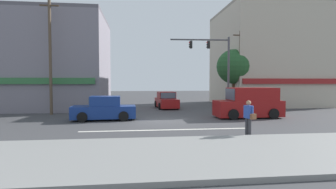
{
  "coord_description": "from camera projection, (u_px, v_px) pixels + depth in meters",
  "views": [
    {
      "loc": [
        -1.55,
        -16.98,
        2.48
      ],
      "look_at": [
        0.71,
        2.0,
        1.6
      ],
      "focal_mm": 28.0,
      "sensor_mm": 36.0,
      "label": 1
    }
  ],
  "objects": [
    {
      "name": "ground_plane",
      "position": [
        161.0,
        120.0,
        17.14
      ],
      "size": [
        120.0,
        120.0,
        0.0
      ],
      "primitive_type": "plane",
      "color": "#3D3D3F"
    },
    {
      "name": "lane_marking_stripe",
      "position": [
        167.0,
        130.0,
        13.67
      ],
      "size": [
        9.0,
        0.24,
        0.01
      ],
      "primitive_type": "cube",
      "color": "silver",
      "rests_on": "ground"
    },
    {
      "name": "sidewalk_curb",
      "position": [
        184.0,
        154.0,
        8.71
      ],
      "size": [
        40.0,
        5.0,
        0.16
      ],
      "primitive_type": "cube",
      "color": "gray",
      "rests_on": "ground"
    },
    {
      "name": "building_left_block",
      "position": [
        35.0,
        62.0,
        25.2
      ],
      "size": [
        13.34,
        9.57,
        8.83
      ],
      "color": "slate",
      "rests_on": "ground"
    },
    {
      "name": "building_right_corner",
      "position": [
        265.0,
        58.0,
        29.63
      ],
      "size": [
        10.04,
        10.33,
        10.58
      ],
      "color": "#B7AD99",
      "rests_on": "ground"
    },
    {
      "name": "street_tree",
      "position": [
        234.0,
        67.0,
        25.42
      ],
      "size": [
        3.37,
        3.37,
        5.71
      ],
      "color": "#4C3823",
      "rests_on": "ground"
    },
    {
      "name": "utility_pole_near_left",
      "position": [
        50.0,
        56.0,
        19.97
      ],
      "size": [
        1.4,
        0.22,
        8.71
      ],
      "color": "brown",
      "rests_on": "ground"
    },
    {
      "name": "utility_pole_far_right",
      "position": [
        240.0,
        69.0,
        24.25
      ],
      "size": [
        1.4,
        0.22,
        7.24
      ],
      "color": "brown",
      "rests_on": "ground"
    },
    {
      "name": "traffic_light_mast",
      "position": [
        217.0,
        62.0,
        21.41
      ],
      "size": [
        4.89,
        0.41,
        6.2
      ],
      "color": "#47474C",
      "rests_on": "ground"
    },
    {
      "name": "sedan_approaching_near",
      "position": [
        166.0,
        101.0,
        25.28
      ],
      "size": [
        2.11,
        4.22,
        1.58
      ],
      "color": "maroon",
      "rests_on": "ground"
    },
    {
      "name": "sedan_crossing_center",
      "position": [
        104.0,
        109.0,
        17.29
      ],
      "size": [
        4.18,
        2.04,
        1.58
      ],
      "color": "navy",
      "rests_on": "ground"
    },
    {
      "name": "van_waiting_far",
      "position": [
        249.0,
        103.0,
        18.43
      ],
      "size": [
        4.63,
        2.1,
        2.11
      ],
      "color": "maroon",
      "rests_on": "ground"
    },
    {
      "name": "pedestrian_foreground_with_bag",
      "position": [
        249.0,
        116.0,
        11.81
      ],
      "size": [
        0.41,
        0.69,
        1.67
      ],
      "color": "#333338",
      "rests_on": "ground"
    }
  ]
}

